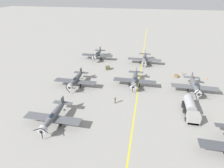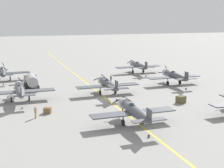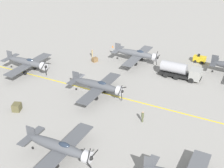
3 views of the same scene
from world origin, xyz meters
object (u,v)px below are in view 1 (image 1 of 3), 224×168
at_px(fuel_tanker, 191,109).
at_px(supply_crate_mid_lane, 176,76).
at_px(ground_crew_walking, 182,73).
at_px(airplane_mid_left, 195,86).
at_px(supply_crate_by_tanker, 108,68).
at_px(airplane_far_right, 53,116).
at_px(airplane_mid_center, 135,79).
at_px(airplane_near_center, 144,58).
at_px(airplane_mid_right, 76,80).
at_px(ground_crew_inspecting, 115,100).
at_px(airplane_near_right, 97,54).
at_px(traffic_cone, 207,79).

bearing_deg(fuel_tanker, supply_crate_mid_lane, -87.47).
bearing_deg(ground_crew_walking, airplane_mid_left, 99.10).
bearing_deg(supply_crate_by_tanker, airplane_far_right, 80.52).
height_order(airplane_mid_center, fuel_tanker, airplane_mid_center).
xyz_separation_m(airplane_near_center, supply_crate_by_tanker, (12.06, 7.93, -1.41)).
bearing_deg(airplane_mid_right, airplane_far_right, 107.81).
height_order(airplane_mid_left, ground_crew_walking, airplane_mid_left).
relative_size(airplane_far_right, ground_crew_walking, 6.81).
bearing_deg(ground_crew_inspecting, airplane_far_right, 41.41).
height_order(airplane_mid_left, airplane_near_center, same).
relative_size(airplane_near_right, ground_crew_walking, 6.81).
relative_size(airplane_near_right, supply_crate_mid_lane, 11.03).
xyz_separation_m(airplane_mid_center, ground_crew_inspecting, (3.86, 9.82, -1.00)).
distance_m(airplane_near_center, supply_crate_mid_lane, 14.15).
height_order(airplane_near_center, supply_crate_mid_lane, airplane_near_center).
bearing_deg(airplane_mid_left, airplane_near_right, -38.23).
height_order(airplane_mid_right, ground_crew_inspecting, airplane_mid_right).
xyz_separation_m(airplane_near_center, ground_crew_inspecting, (5.88, 27.11, -1.00)).
relative_size(airplane_mid_left, ground_crew_inspecting, 6.47).
distance_m(airplane_mid_center, airplane_near_center, 17.41).
xyz_separation_m(ground_crew_inspecting, supply_crate_by_tanker, (6.18, -19.18, -0.41)).
relative_size(airplane_mid_left, airplane_near_right, 1.00).
height_order(airplane_far_right, airplane_near_center, same).
distance_m(airplane_near_center, airplane_near_right, 18.23).
relative_size(airplane_mid_center, airplane_mid_left, 1.00).
bearing_deg(ground_crew_inspecting, supply_crate_mid_lane, -132.69).
xyz_separation_m(airplane_mid_left, airplane_near_right, (32.20, -18.47, -0.00)).
relative_size(airplane_near_center, airplane_near_right, 1.00).
bearing_deg(airplane_near_center, airplane_near_right, -2.17).
relative_size(airplane_mid_right, airplane_far_right, 1.00).
height_order(airplane_mid_left, airplane_near_right, airplane_near_right).
height_order(ground_crew_inspecting, supply_crate_mid_lane, ground_crew_inspecting).
height_order(ground_crew_inspecting, traffic_cone, ground_crew_inspecting).
bearing_deg(airplane_mid_left, ground_crew_walking, -89.30).
relative_size(supply_crate_by_tanker, traffic_cone, 2.64).
distance_m(airplane_far_right, traffic_cone, 45.93).
height_order(fuel_tanker, supply_crate_by_tanker, fuel_tanker).
distance_m(airplane_mid_right, airplane_mid_left, 32.59).
bearing_deg(traffic_cone, supply_crate_by_tanker, -2.02).
bearing_deg(ground_crew_inspecting, airplane_mid_left, -154.60).
bearing_deg(supply_crate_by_tanker, fuel_tanker, 139.34).
xyz_separation_m(airplane_far_right, fuel_tanker, (-28.14, -8.86, -0.50)).
relative_size(airplane_mid_center, airplane_near_right, 1.00).
xyz_separation_m(airplane_mid_right, airplane_mid_center, (-16.41, -3.70, 0.00)).
relative_size(airplane_near_center, fuel_tanker, 1.50).
bearing_deg(traffic_cone, airplane_mid_left, 56.67).
xyz_separation_m(ground_crew_inspecting, supply_crate_mid_lane, (-16.32, -17.69, -0.56)).
xyz_separation_m(supply_crate_by_tanker, traffic_cone, (-31.73, 1.12, -0.33)).
distance_m(airplane_mid_right, airplane_mid_center, 16.82).
distance_m(airplane_far_right, airplane_near_right, 37.63).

